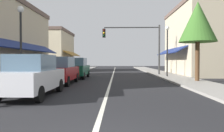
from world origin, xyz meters
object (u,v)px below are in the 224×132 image
(tree_right_near, at_px, (198,22))
(street_lamp_left_near, at_px, (21,32))
(parked_car_nearest_left, at_px, (32,76))
(street_lamp_right_mid, at_px, (167,43))
(traffic_signal_mast_arm, at_px, (138,40))
(parked_car_second_left, at_px, (60,71))
(parked_car_third_left, at_px, (77,68))

(tree_right_near, bearing_deg, street_lamp_left_near, -164.49)
(parked_car_nearest_left, relative_size, street_lamp_right_mid, 0.88)
(street_lamp_left_near, bearing_deg, street_lamp_right_mid, 36.34)
(traffic_signal_mast_arm, relative_size, street_lamp_right_mid, 1.28)
(parked_car_second_left, relative_size, tree_right_near, 0.73)
(parked_car_third_left, relative_size, tree_right_near, 0.73)
(street_lamp_left_near, bearing_deg, traffic_signal_mast_arm, 52.90)
(parked_car_third_left, xyz_separation_m, tree_right_near, (9.12, -3.43, 3.32))
(traffic_signal_mast_arm, bearing_deg, street_lamp_left_near, -127.10)
(traffic_signal_mast_arm, height_order, tree_right_near, tree_right_near)
(parked_car_third_left, bearing_deg, parked_car_second_left, -92.15)
(parked_car_third_left, bearing_deg, traffic_signal_mast_arm, 32.05)
(parked_car_nearest_left, distance_m, parked_car_second_left, 4.75)
(tree_right_near, bearing_deg, parked_car_third_left, 159.38)
(traffic_signal_mast_arm, bearing_deg, parked_car_second_left, -125.60)
(parked_car_second_left, bearing_deg, parked_car_third_left, 87.76)
(parked_car_second_left, relative_size, street_lamp_left_near, 0.89)
(street_lamp_left_near, height_order, tree_right_near, tree_right_near)
(parked_car_nearest_left, height_order, tree_right_near, tree_right_near)
(parked_car_third_left, height_order, street_lamp_right_mid, street_lamp_right_mid)
(parked_car_third_left, relative_size, traffic_signal_mast_arm, 0.69)
(parked_car_nearest_left, distance_m, street_lamp_left_near, 4.10)
(parked_car_third_left, distance_m, tree_right_near, 10.30)
(traffic_signal_mast_arm, bearing_deg, street_lamp_right_mid, -49.23)
(street_lamp_right_mid, bearing_deg, parked_car_second_left, -146.33)
(parked_car_second_left, distance_m, street_lamp_right_mid, 10.14)
(parked_car_second_left, relative_size, traffic_signal_mast_arm, 0.69)
(parked_car_second_left, xyz_separation_m, street_lamp_left_near, (-1.72, -1.83, 2.23))
(parked_car_second_left, height_order, street_lamp_right_mid, street_lamp_right_mid)
(parked_car_second_left, xyz_separation_m, tree_right_near, (9.31, 1.22, 3.32))
(parked_car_third_left, bearing_deg, parked_car_nearest_left, -90.34)
(parked_car_nearest_left, bearing_deg, street_lamp_right_mid, 51.20)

